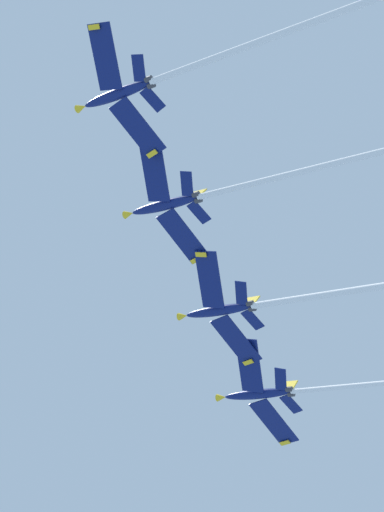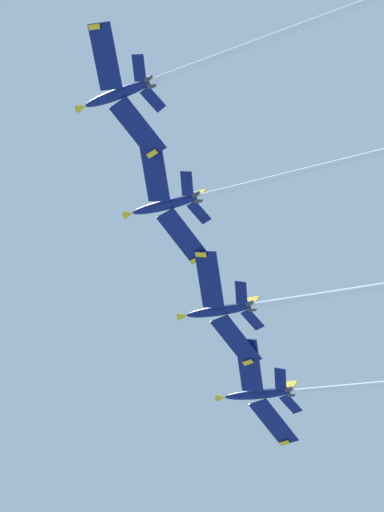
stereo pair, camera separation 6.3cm
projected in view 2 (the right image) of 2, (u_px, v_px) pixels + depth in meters
jet_far_left at (190, 67)px, 114.77m from camera, size 38.97×37.30×27.94m
jet_inner_left at (237, 187)px, 121.57m from camera, size 40.30×39.51×29.00m
jet_centre at (283, 301)px, 126.33m from camera, size 35.58×34.77×26.43m
jet_inner_right at (304, 390)px, 132.82m from camera, size 35.95×35.38×25.78m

